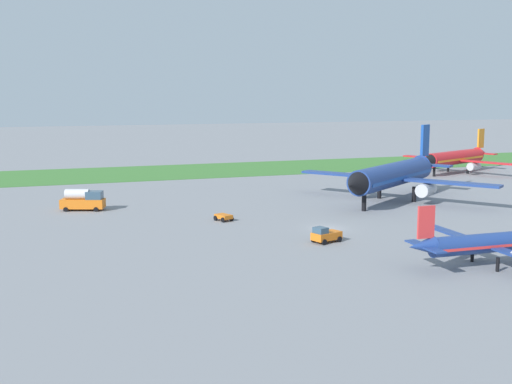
{
  "coord_description": "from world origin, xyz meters",
  "views": [
    {
      "loc": [
        -36.78,
        -75.46,
        17.5
      ],
      "look_at": [
        -4.82,
        14.71,
        3.0
      ],
      "focal_mm": 45.26,
      "sensor_mm": 36.0,
      "label": 1
    }
  ],
  "objects_px": {
    "baggage_cart_midfield": "(224,217)",
    "airplane_foreground_turboprop": "(491,243)",
    "airplane_parked_jet_far": "(456,158)",
    "fuel_truck_by_runway": "(83,200)",
    "pushback_tug_near_gate": "(325,235)",
    "airplane_midfield_jet": "(394,175)"
  },
  "relations": [
    {
      "from": "airplane_midfield_jet",
      "to": "fuel_truck_by_runway",
      "type": "distance_m",
      "value": 50.04
    },
    {
      "from": "airplane_parked_jet_far",
      "to": "fuel_truck_by_runway",
      "type": "distance_m",
      "value": 85.47
    },
    {
      "from": "airplane_midfield_jet",
      "to": "baggage_cart_midfield",
      "type": "relative_size",
      "value": 10.33
    },
    {
      "from": "baggage_cart_midfield",
      "to": "fuel_truck_by_runway",
      "type": "xyz_separation_m",
      "value": [
        -17.77,
        15.07,
        1.01
      ]
    },
    {
      "from": "airplane_parked_jet_far",
      "to": "baggage_cart_midfield",
      "type": "relative_size",
      "value": 8.93
    },
    {
      "from": "airplane_midfield_jet",
      "to": "pushback_tug_near_gate",
      "type": "xyz_separation_m",
      "value": [
        -23.88,
        -23.74,
        -3.45
      ]
    },
    {
      "from": "airplane_midfield_jet",
      "to": "baggage_cart_midfield",
      "type": "height_order",
      "value": "airplane_midfield_jet"
    },
    {
      "from": "airplane_midfield_jet",
      "to": "pushback_tug_near_gate",
      "type": "relative_size",
      "value": 7.4
    },
    {
      "from": "baggage_cart_midfield",
      "to": "airplane_foreground_turboprop",
      "type": "bearing_deg",
      "value": -171.11
    },
    {
      "from": "airplane_parked_jet_far",
      "to": "pushback_tug_near_gate",
      "type": "xyz_separation_m",
      "value": [
        -57.52,
        -52.55,
        -2.53
      ]
    },
    {
      "from": "airplane_foreground_turboprop",
      "to": "fuel_truck_by_runway",
      "type": "relative_size",
      "value": 3.24
    },
    {
      "from": "fuel_truck_by_runway",
      "to": "baggage_cart_midfield",
      "type": "bearing_deg",
      "value": -20.71
    },
    {
      "from": "pushback_tug_near_gate",
      "to": "baggage_cart_midfield",
      "type": "relative_size",
      "value": 1.4
    },
    {
      "from": "airplane_foreground_turboprop",
      "to": "fuel_truck_by_runway",
      "type": "xyz_separation_m",
      "value": [
        -36.73,
        47.27,
        -0.88
      ]
    },
    {
      "from": "airplane_midfield_jet",
      "to": "baggage_cart_midfield",
      "type": "bearing_deg",
      "value": -23.35
    },
    {
      "from": "baggage_cart_midfield",
      "to": "fuel_truck_by_runway",
      "type": "bearing_deg",
      "value": 28.13
    },
    {
      "from": "airplane_foreground_turboprop",
      "to": "airplane_midfield_jet",
      "type": "relative_size",
      "value": 0.76
    },
    {
      "from": "pushback_tug_near_gate",
      "to": "airplane_midfield_jet",
      "type": "bearing_deg",
      "value": -154.12
    },
    {
      "from": "airplane_parked_jet_far",
      "to": "airplane_midfield_jet",
      "type": "distance_m",
      "value": 44.3
    },
    {
      "from": "airplane_parked_jet_far",
      "to": "airplane_foreground_turboprop",
      "type": "bearing_deg",
      "value": 32.24
    },
    {
      "from": "airplane_foreground_turboprop",
      "to": "pushback_tug_near_gate",
      "type": "relative_size",
      "value": 5.62
    },
    {
      "from": "airplane_midfield_jet",
      "to": "fuel_truck_by_runway",
      "type": "bearing_deg",
      "value": -45.09
    }
  ]
}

